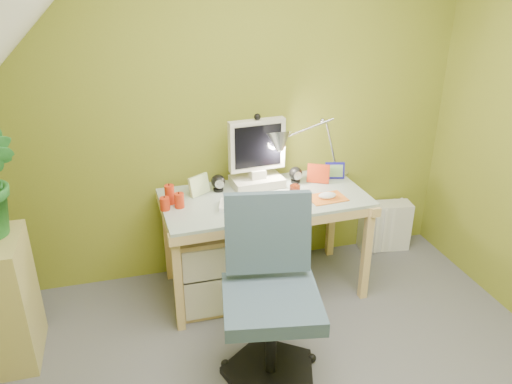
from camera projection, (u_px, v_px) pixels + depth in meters
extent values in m
cube|color=olive|center=(232.00, 108.00, 3.32)|extent=(3.20, 0.01, 2.40)
cube|color=white|center=(8.00, 50.00, 1.41)|extent=(1.10, 3.20, 1.10)
cube|color=white|center=(258.00, 205.00, 3.08)|extent=(0.50, 0.28, 0.02)
cube|color=orange|center=(327.00, 198.00, 3.20)|extent=(0.25, 0.18, 0.01)
ellipsoid|color=white|center=(327.00, 196.00, 3.19)|extent=(0.13, 0.10, 0.04)
cylinder|color=maroon|center=(295.00, 192.00, 3.19)|extent=(0.08, 0.08, 0.09)
cube|color=#B83213|center=(318.00, 174.00, 3.41)|extent=(0.14, 0.09, 0.13)
cube|color=navy|center=(335.00, 170.00, 3.48)|extent=(0.13, 0.05, 0.11)
cube|color=beige|center=(199.00, 185.00, 3.23)|extent=(0.14, 0.10, 0.13)
cube|color=tan|center=(5.00, 301.00, 2.75)|extent=(0.28, 0.43, 0.76)
cube|color=silver|center=(385.00, 226.00, 3.94)|extent=(0.41, 0.21, 0.39)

